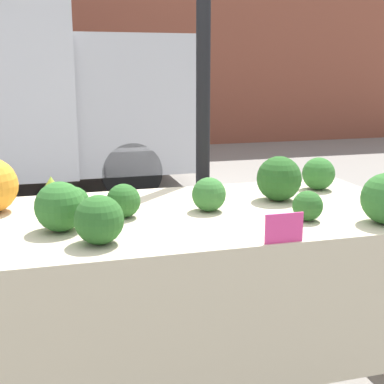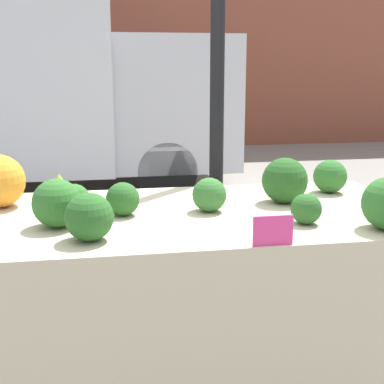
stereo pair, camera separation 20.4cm
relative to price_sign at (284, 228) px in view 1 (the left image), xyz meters
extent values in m
cube|color=brown|center=(-0.18, 8.57, 1.53)|extent=(16.00, 0.60, 4.98)
cylinder|color=black|center=(0.05, 1.05, 0.29)|extent=(0.07, 0.07, 2.49)
cube|color=silver|center=(0.34, 5.11, 0.09)|extent=(1.42, 1.94, 1.50)
cylinder|color=black|center=(0.20, 4.25, -0.63)|extent=(0.66, 0.22, 0.66)
cylinder|color=black|center=(0.20, 5.97, -0.63)|extent=(0.66, 0.22, 0.66)
cube|color=beige|center=(-0.18, 0.43, -0.06)|extent=(1.75, 0.89, 0.03)
cube|color=beige|center=(-0.18, -0.01, -0.33)|extent=(1.75, 0.01, 0.50)
cylinder|color=black|center=(0.64, 0.82, -0.52)|extent=(0.05, 0.05, 0.88)
cone|color=#93B238|center=(-0.70, 0.74, 0.01)|extent=(0.14, 0.14, 0.11)
sphere|color=#285B23|center=(0.19, 0.21, 0.01)|extent=(0.11, 0.11, 0.11)
sphere|color=#2D6628|center=(-0.63, 0.47, 0.01)|extent=(0.12, 0.12, 0.12)
sphere|color=#2D6628|center=(-0.68, 0.32, 0.04)|extent=(0.17, 0.17, 0.17)
sphere|color=#2D6628|center=(0.48, 0.65, 0.03)|extent=(0.15, 0.15, 0.15)
sphere|color=#285B23|center=(-0.45, 0.43, 0.01)|extent=(0.13, 0.13, 0.13)
sphere|color=#336B2D|center=(-0.11, 0.43, 0.02)|extent=(0.13, 0.13, 0.13)
sphere|color=#285B23|center=(-0.56, 0.15, 0.03)|extent=(0.16, 0.16, 0.16)
sphere|color=#23511E|center=(0.22, 0.51, 0.05)|extent=(0.19, 0.19, 0.19)
cube|color=#E53D84|center=(0.00, 0.00, 0.00)|extent=(0.13, 0.01, 0.10)
camera|label=1|loc=(-0.72, -1.48, 0.50)|focal=50.00mm
camera|label=2|loc=(-0.52, -1.53, 0.50)|focal=50.00mm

